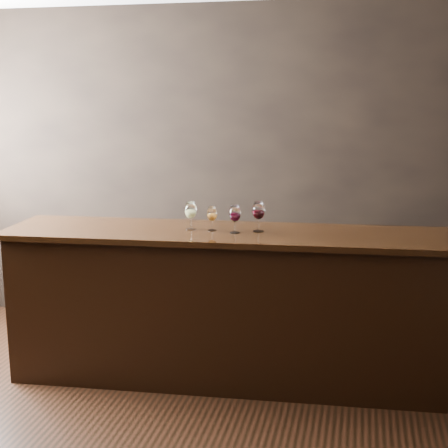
% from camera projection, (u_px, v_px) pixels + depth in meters
% --- Properties ---
extents(room_shell, '(5.02, 4.52, 2.81)m').
position_uv_depth(room_shell, '(51.00, 140.00, 3.36)').
color(room_shell, black).
rests_on(room_shell, ground).
extents(bar_counter, '(3.09, 0.88, 1.07)m').
position_uv_depth(bar_counter, '(225.00, 308.00, 4.51)').
color(bar_counter, black).
rests_on(bar_counter, ground).
extents(bar_top, '(3.19, 0.96, 0.04)m').
position_uv_depth(bar_top, '(225.00, 234.00, 4.40)').
color(bar_top, black).
rests_on(bar_top, bar_counter).
extents(back_bar_shelf, '(2.21, 0.40, 0.80)m').
position_uv_depth(back_bar_shelf, '(157.00, 286.00, 5.49)').
color(back_bar_shelf, black).
rests_on(back_bar_shelf, ground).
extents(glass_white, '(0.09, 0.09, 0.20)m').
position_uv_depth(glass_white, '(191.00, 211.00, 4.42)').
color(glass_white, white).
rests_on(glass_white, bar_top).
extents(glass_amber, '(0.07, 0.07, 0.17)m').
position_uv_depth(glass_amber, '(212.00, 215.00, 4.40)').
color(glass_amber, white).
rests_on(glass_amber, bar_top).
extents(glass_red_a, '(0.08, 0.08, 0.20)m').
position_uv_depth(glass_red_a, '(235.00, 214.00, 4.32)').
color(glass_red_a, white).
rests_on(glass_red_a, bar_top).
extents(glass_red_b, '(0.09, 0.09, 0.21)m').
position_uv_depth(glass_red_b, '(258.00, 211.00, 4.36)').
color(glass_red_b, white).
rests_on(glass_red_b, bar_top).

